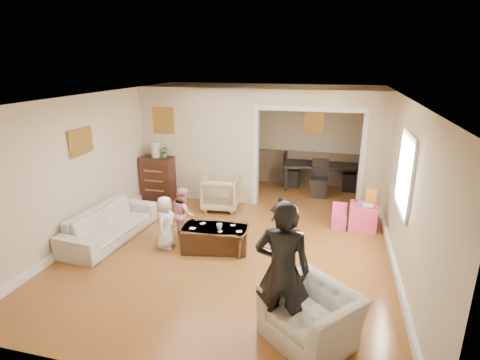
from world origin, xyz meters
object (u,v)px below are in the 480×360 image
(adult_person, at_px, (282,271))
(play_table, at_px, (363,217))
(table_lamp, at_px, (156,150))
(armchair_front, at_px, (311,316))
(child_kneel_a, at_px, (165,223))
(armchair_back, at_px, (221,193))
(dining_table, at_px, (321,175))
(child_kneel_b, at_px, (183,213))
(sofa, at_px, (110,224))
(dresser, at_px, (158,178))
(coffee_cup, at_px, (219,227))
(cyan_cup, at_px, (359,203))
(child_toddler, at_px, (281,217))
(coffee_table, at_px, (215,238))

(adult_person, bearing_deg, play_table, -113.02)
(table_lamp, relative_size, play_table, 0.70)
(armchair_front, xyz_separation_m, child_kneel_a, (-2.64, 1.72, 0.15))
(armchair_back, distance_m, table_lamp, 1.84)
(dining_table, relative_size, child_kneel_b, 1.99)
(armchair_back, bearing_deg, table_lamp, -13.58)
(table_lamp, xyz_separation_m, dining_table, (3.70, 1.76, -0.86))
(sofa, height_order, armchair_front, armchair_front)
(dining_table, bearing_deg, play_table, -73.30)
(dresser, bearing_deg, coffee_cup, -44.52)
(coffee_cup, xyz_separation_m, child_kneel_a, (-0.95, -0.10, 0.01))
(cyan_cup, distance_m, child_toddler, 1.58)
(play_table, bearing_deg, dresser, 173.01)
(armchair_back, bearing_deg, dining_table, -141.91)
(coffee_cup, height_order, child_kneel_a, child_kneel_a)
(coffee_cup, relative_size, cyan_cup, 1.30)
(coffee_table, xyz_separation_m, adult_person, (1.43, -1.89, 0.67))
(coffee_table, height_order, coffee_cup, coffee_cup)
(armchair_front, distance_m, play_table, 3.49)
(coffee_cup, xyz_separation_m, play_table, (2.45, 1.58, -0.22))
(armchair_back, bearing_deg, play_table, 167.77)
(dresser, xyz_separation_m, play_table, (4.63, -0.57, -0.26))
(coffee_cup, relative_size, dining_table, 0.05)
(coffee_table, relative_size, child_kneel_a, 1.16)
(armchair_back, xyz_separation_m, child_kneel_b, (-0.24, -1.58, 0.13))
(armchair_front, height_order, child_kneel_a, child_kneel_a)
(armchair_back, height_order, coffee_cup, armchair_back)
(armchair_front, height_order, child_toddler, child_toddler)
(sofa, relative_size, play_table, 3.91)
(armchair_front, relative_size, dining_table, 0.52)
(armchair_back, height_order, armchair_front, armchair_back)
(armchair_back, xyz_separation_m, armchair_front, (2.25, -3.75, -0.04))
(sofa, distance_m, child_toddler, 3.17)
(armchair_front, distance_m, table_lamp, 5.62)
(cyan_cup, distance_m, child_kneel_b, 3.36)
(coffee_table, bearing_deg, coffee_cup, -26.57)
(coffee_table, bearing_deg, dining_table, 67.40)
(table_lamp, height_order, cyan_cup, table_lamp)
(dresser, distance_m, adult_person, 5.33)
(table_lamp, xyz_separation_m, play_table, (4.63, -0.57, -0.95))
(armchair_back, relative_size, dining_table, 0.41)
(coffee_table, distance_m, coffee_cup, 0.28)
(armchair_back, relative_size, adult_person, 0.45)
(armchair_back, distance_m, coffee_table, 1.94)
(cyan_cup, distance_m, adult_person, 3.53)
(child_kneel_b, height_order, child_toddler, child_kneel_b)
(sofa, xyz_separation_m, play_table, (4.55, 1.62, -0.05))
(dresser, relative_size, child_kneel_b, 1.05)
(child_kneel_a, xyz_separation_m, child_kneel_b, (0.15, 0.45, 0.01))
(child_kneel_a, bearing_deg, armchair_front, -124.14)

